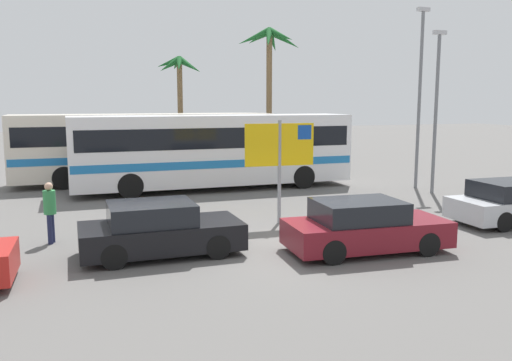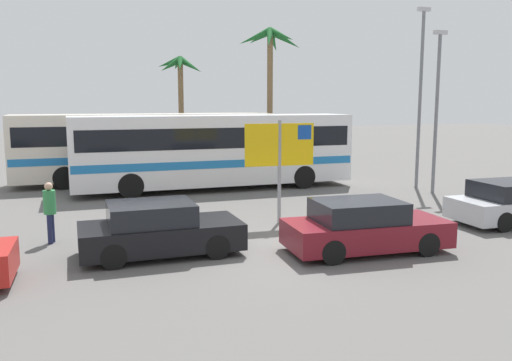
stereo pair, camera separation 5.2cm
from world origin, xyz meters
The scene contains 11 objects.
ground centered at (0.00, 0.00, 0.00)m, with size 120.00×120.00×0.00m, color #605E5B.
bus_front_coach centered at (0.63, 9.73, 1.78)m, with size 11.89×2.45×3.17m.
bus_rear_coach centered at (-1.81, 12.89, 1.78)m, with size 11.89×2.45×3.17m.
ferry_sign centered at (0.90, 2.83, 2.33)m, with size 2.20×0.20×3.20m.
car_black centered at (-3.26, 0.57, 0.64)m, with size 3.92×1.83×1.32m.
car_maroon centered at (1.67, -0.86, 0.64)m, with size 4.16×2.00×1.32m.
pedestrian_crossing_lot centered at (-5.80, 2.64, 0.97)m, with size 0.32×0.32×1.65m.
lamp_post_left_side centered at (8.87, 5.78, 3.59)m, with size 0.56×0.20×6.54m.
lamp_post_right_side centered at (9.03, 7.12, 4.15)m, with size 0.56×0.20×7.64m.
palm_tree_seaside centered at (5.55, 16.00, 6.32)m, with size 3.69×3.73×7.81m.
palm_tree_inland centered at (1.23, 19.76, 5.23)m, with size 2.77×2.88×6.42m.
Camera 2 is at (-5.21, -12.27, 3.78)m, focal length 37.34 mm.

